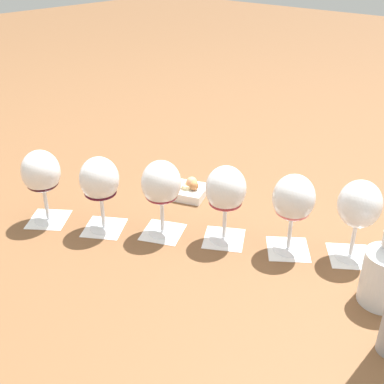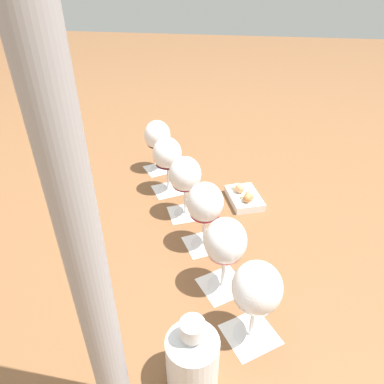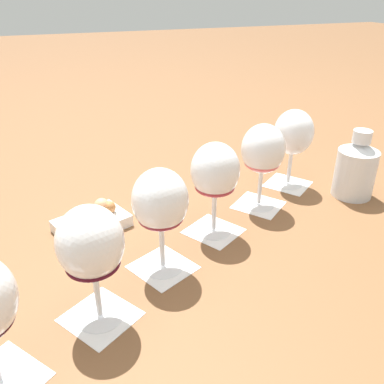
% 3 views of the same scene
% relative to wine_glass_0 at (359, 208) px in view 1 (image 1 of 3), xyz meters
% --- Properties ---
extents(ground_plane, '(8.00, 8.00, 0.00)m').
position_rel_wine_glass_0_xyz_m(ground_plane, '(0.34, 0.19, -0.14)').
color(ground_plane, brown).
extents(tasting_card_0, '(0.14, 0.14, 0.00)m').
position_rel_wine_glass_0_xyz_m(tasting_card_0, '(0.00, -0.00, -0.14)').
color(tasting_card_0, white).
rests_on(tasting_card_0, ground_plane).
extents(tasting_card_1, '(0.14, 0.14, 0.00)m').
position_rel_wine_glass_0_xyz_m(tasting_card_1, '(0.13, 0.07, -0.14)').
color(tasting_card_1, white).
rests_on(tasting_card_1, ground_plane).
extents(tasting_card_2, '(0.14, 0.14, 0.00)m').
position_rel_wine_glass_0_xyz_m(tasting_card_2, '(0.27, 0.14, -0.14)').
color(tasting_card_2, white).
rests_on(tasting_card_2, ground_plane).
extents(tasting_card_3, '(0.14, 0.14, 0.00)m').
position_rel_wine_glass_0_xyz_m(tasting_card_3, '(0.41, 0.22, -0.14)').
color(tasting_card_3, white).
rests_on(tasting_card_3, ground_plane).
extents(tasting_card_4, '(0.14, 0.14, 0.00)m').
position_rel_wine_glass_0_xyz_m(tasting_card_4, '(0.54, 0.31, -0.14)').
color(tasting_card_4, white).
rests_on(tasting_card_4, ground_plane).
extents(tasting_card_5, '(0.14, 0.14, 0.00)m').
position_rel_wine_glass_0_xyz_m(tasting_card_5, '(0.69, 0.39, -0.14)').
color(tasting_card_5, white).
rests_on(tasting_card_5, ground_plane).
extents(wine_glass_0, '(0.10, 0.10, 0.20)m').
position_rel_wine_glass_0_xyz_m(wine_glass_0, '(0.00, 0.00, 0.00)').
color(wine_glass_0, white).
rests_on(wine_glass_0, tasting_card_0).
extents(wine_glass_1, '(0.10, 0.10, 0.20)m').
position_rel_wine_glass_0_xyz_m(wine_glass_1, '(0.13, 0.07, 0.00)').
color(wine_glass_1, white).
rests_on(wine_glass_1, tasting_card_1).
extents(wine_glass_2, '(0.10, 0.10, 0.20)m').
position_rel_wine_glass_0_xyz_m(wine_glass_2, '(0.27, 0.14, 0.00)').
color(wine_glass_2, white).
rests_on(wine_glass_2, tasting_card_2).
extents(wine_glass_3, '(0.10, 0.10, 0.20)m').
position_rel_wine_glass_0_xyz_m(wine_glass_3, '(0.41, 0.22, 0.00)').
color(wine_glass_3, white).
rests_on(wine_glass_3, tasting_card_3).
extents(wine_glass_4, '(0.10, 0.10, 0.20)m').
position_rel_wine_glass_0_xyz_m(wine_glass_4, '(0.54, 0.31, 0.00)').
color(wine_glass_4, white).
rests_on(wine_glass_4, tasting_card_4).
extents(wine_glass_5, '(0.10, 0.10, 0.20)m').
position_rel_wine_glass_0_xyz_m(wine_glass_5, '(0.69, 0.39, 0.00)').
color(wine_glass_5, white).
rests_on(wine_glass_5, tasting_card_5).
extents(snack_dish, '(0.17, 0.15, 0.06)m').
position_rel_wine_glass_0_xyz_m(snack_dish, '(0.51, 0.04, -0.12)').
color(snack_dish, white).
rests_on(snack_dish, ground_plane).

